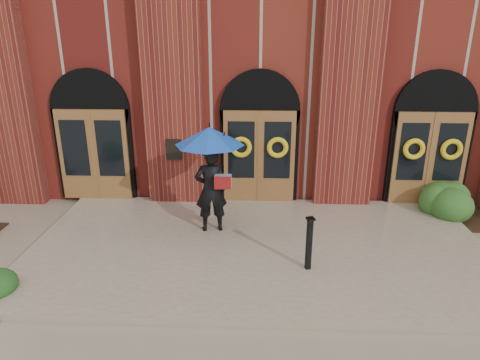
{
  "coord_description": "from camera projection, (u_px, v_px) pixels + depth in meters",
  "views": [
    {
      "loc": [
        -0.06,
        -8.31,
        4.67
      ],
      "look_at": [
        -0.44,
        1.0,
        1.35
      ],
      "focal_mm": 32.0,
      "sensor_mm": 36.0,
      "label": 1
    }
  ],
  "objects": [
    {
      "name": "ground",
      "position": [
        258.0,
        253.0,
        9.38
      ],
      "size": [
        90.0,
        90.0,
        0.0
      ],
      "primitive_type": "plane",
      "color": "gray",
      "rests_on": "ground"
    },
    {
      "name": "church_building",
      "position": [
        260.0,
        60.0,
        16.47
      ],
      "size": [
        16.2,
        12.53,
        7.0
      ],
      "color": "maroon",
      "rests_on": "ground"
    },
    {
      "name": "man_with_umbrella",
      "position": [
        210.0,
        160.0,
        9.58
      ],
      "size": [
        1.82,
        1.82,
        2.48
      ],
      "rotation": [
        0.0,
        0.0,
        3.33
      ],
      "color": "black",
      "rests_on": "landing"
    },
    {
      "name": "hedge_wall_right",
      "position": [
        480.0,
        205.0,
        10.86
      ],
      "size": [
        3.21,
        1.28,
        0.82
      ],
      "primitive_type": "ellipsoid",
      "color": "#2B551E",
      "rests_on": "ground"
    },
    {
      "name": "landing",
      "position": [
        258.0,
        247.0,
        9.5
      ],
      "size": [
        10.0,
        5.3,
        0.15
      ],
      "primitive_type": "cube",
      "color": "tan",
      "rests_on": "ground"
    },
    {
      "name": "metal_post",
      "position": [
        309.0,
        242.0,
        8.32
      ],
      "size": [
        0.19,
        0.19,
        1.11
      ],
      "rotation": [
        0.0,
        0.0,
        0.32
      ],
      "color": "black",
      "rests_on": "landing"
    }
  ]
}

